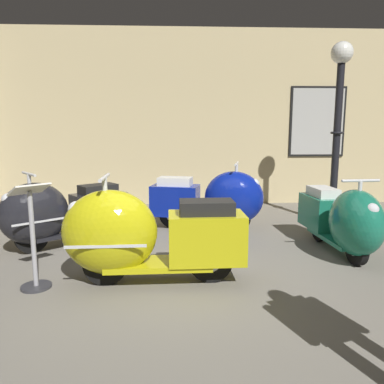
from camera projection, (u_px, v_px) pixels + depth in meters
name	position (u px, v px, depth m)	size (l,w,h in m)	color
ground_plane	(179.00, 281.00, 3.65)	(60.00, 60.00, 0.00)	slate
showroom_back_wall	(170.00, 119.00, 7.28)	(18.00, 0.63, 3.37)	#CCB784
scooter_0	(56.00, 213.00, 4.63)	(1.53, 1.34, 0.97)	black
scooter_1	(140.00, 235.00, 3.52)	(1.73, 0.57, 1.05)	black
scooter_2	(216.00, 199.00, 5.45)	(1.71, 0.84, 1.01)	black
scooter_3	(344.00, 220.00, 4.32)	(0.55, 1.57, 0.95)	black
lamppost	(338.00, 118.00, 5.60)	(0.32, 0.32, 2.74)	black
info_stanchion	(33.00, 246.00, 3.43)	(0.39, 0.38, 1.00)	#333338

